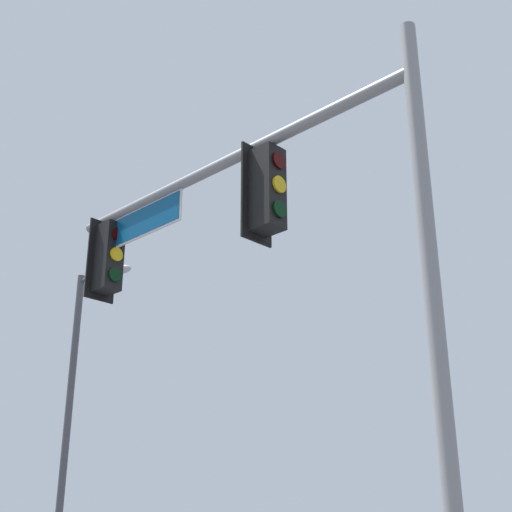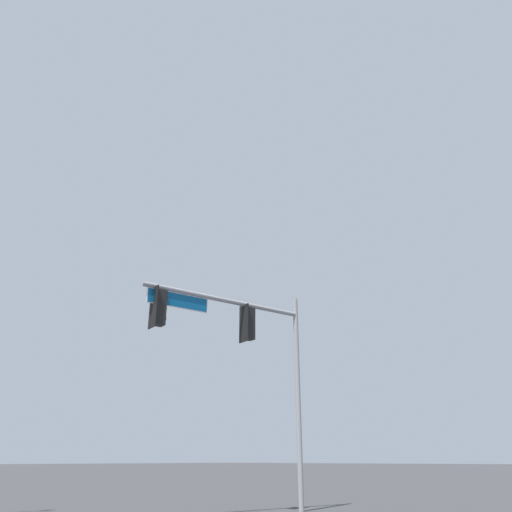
{
  "view_description": "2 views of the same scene",
  "coord_description": "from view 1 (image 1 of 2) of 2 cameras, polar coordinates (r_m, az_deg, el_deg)",
  "views": [
    {
      "loc": [
        -7.51,
        1.18,
        1.91
      ],
      "look_at": [
        -2.56,
        -6.84,
        5.59
      ],
      "focal_mm": 50.0,
      "sensor_mm": 36.0,
      "label": 1
    },
    {
      "loc": [
        8.82,
        5.76,
        1.55
      ],
      "look_at": [
        -2.23,
        -4.14,
        7.62
      ],
      "focal_mm": 35.0,
      "sensor_mm": 36.0,
      "label": 2
    }
  ],
  "objects": [
    {
      "name": "street_lamp",
      "position": [
        18.22,
        -14.36,
        -11.82
      ],
      "size": [
        2.08,
        0.55,
        8.21
      ],
      "color": "#4C4C51",
      "rests_on": "ground_plane"
    },
    {
      "name": "signal_pole_near",
      "position": [
        8.92,
        -1.27,
        1.36
      ],
      "size": [
        6.06,
        1.56,
        7.15
      ],
      "color": "gray",
      "rests_on": "ground_plane"
    }
  ]
}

